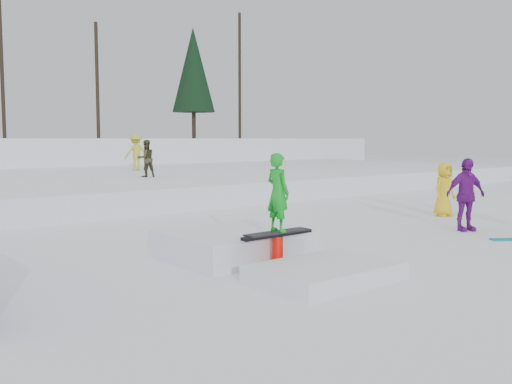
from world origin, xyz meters
TOP-DOWN VIEW (x-y plane):
  - ground at (0.00, 0.00)m, footprint 120.00×120.00m
  - snow_midrise at (0.00, 16.00)m, footprint 50.00×18.00m
  - treeline at (6.18, 28.28)m, footprint 40.24×4.22m
  - walker_olive at (3.33, 12.48)m, footprint 0.79×0.64m
  - walker_ygreen at (5.34, 17.14)m, footprint 1.20×0.72m
  - spectator_purple at (5.29, -0.68)m, footprint 1.19×0.86m
  - spectator_yellow at (7.38, 1.24)m, footprint 0.85×0.59m
  - jib_rail_feature at (-1.33, -0.23)m, footprint 2.60×4.40m

SIDE VIEW (x-z plane):
  - ground at x=0.00m, z-range 0.00..0.00m
  - jib_rail_feature at x=-1.33m, z-range -0.75..1.36m
  - snow_midrise at x=0.00m, z-range 0.00..0.80m
  - spectator_yellow at x=7.38m, z-range 0.00..1.65m
  - spectator_purple at x=5.29m, z-range 0.00..1.88m
  - walker_olive at x=3.33m, z-range 0.80..2.33m
  - walker_ygreen at x=5.34m, z-range 0.80..2.61m
  - treeline at x=6.18m, z-range 2.20..12.70m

